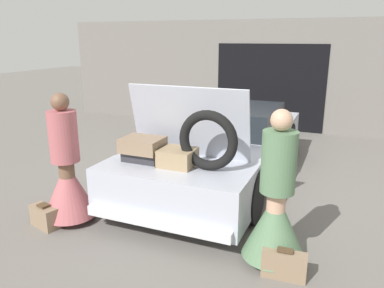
# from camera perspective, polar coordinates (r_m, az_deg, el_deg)

# --- Properties ---
(ground_plane) EXTENTS (40.00, 40.00, 0.00)m
(ground_plane) POSITION_cam_1_polar(r_m,az_deg,el_deg) (6.58, 4.37, -5.02)
(ground_plane) COLOR slate
(garage_wall_back) EXTENTS (12.00, 0.14, 2.80)m
(garage_wall_back) POSITION_cam_1_polar(r_m,az_deg,el_deg) (10.04, 11.87, 10.12)
(garage_wall_back) COLOR slate
(garage_wall_back) RESTS_ON ground_plane
(car) EXTENTS (1.99, 4.79, 1.76)m
(car) POSITION_cam_1_polar(r_m,az_deg,el_deg) (6.39, 4.43, -0.26)
(car) COLOR #B2B7C6
(car) RESTS_ON ground_plane
(person_left) EXTENTS (0.69, 0.69, 1.70)m
(person_left) POSITION_cam_1_polar(r_m,az_deg,el_deg) (5.12, -18.46, -4.87)
(person_left) COLOR brown
(person_left) RESTS_ON ground_plane
(person_right) EXTENTS (0.68, 0.68, 1.68)m
(person_right) POSITION_cam_1_polar(r_m,az_deg,el_deg) (4.08, 12.61, -9.96)
(person_right) COLOR tan
(person_right) RESTS_ON ground_plane
(suitcase_beside_left_person) EXTENTS (0.43, 0.28, 0.31)m
(suitcase_beside_left_person) POSITION_cam_1_polar(r_m,az_deg,el_deg) (5.23, -21.54, -10.24)
(suitcase_beside_left_person) COLOR #8C7259
(suitcase_beside_left_person) RESTS_ON ground_plane
(suitcase_beside_right_person) EXTENTS (0.45, 0.15, 0.33)m
(suitcase_beside_right_person) POSITION_cam_1_polar(r_m,az_deg,el_deg) (4.05, 13.85, -17.44)
(suitcase_beside_right_person) COLOR #8C7259
(suitcase_beside_right_person) RESTS_ON ground_plane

